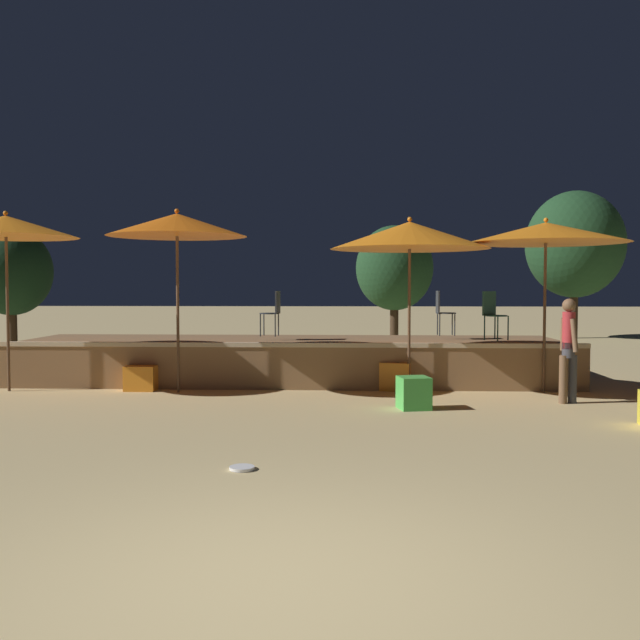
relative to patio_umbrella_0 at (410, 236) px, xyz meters
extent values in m
plane|color=tan|center=(-1.47, -8.00, -2.70)|extent=(120.00, 120.00, 0.00)
cube|color=olive|center=(-2.19, 1.71, -2.32)|extent=(10.64, 3.19, 0.76)
cube|color=#CCB793|center=(-2.19, 0.16, -1.90)|extent=(10.64, 0.12, 0.08)
cylinder|color=brown|center=(0.00, 0.00, -1.47)|extent=(0.05, 0.05, 2.47)
cone|color=orange|center=(0.00, 0.00, 0.00)|extent=(2.74, 2.74, 0.47)
sphere|color=orange|center=(0.00, 0.00, 0.28)|extent=(0.08, 0.08, 0.08)
cylinder|color=brown|center=(-3.98, -0.22, -1.36)|extent=(0.05, 0.05, 2.68)
cone|color=orange|center=(-3.98, -0.22, 0.18)|extent=(2.38, 2.38, 0.39)
sphere|color=orange|center=(-3.98, -0.22, 0.41)|extent=(0.08, 0.08, 0.08)
cylinder|color=brown|center=(-6.98, -0.18, -1.36)|extent=(0.05, 0.05, 2.68)
cone|color=orange|center=(-6.98, -0.18, 0.17)|extent=(2.45, 2.45, 0.37)
sphere|color=orange|center=(-6.98, -0.18, 0.39)|extent=(0.08, 0.08, 0.08)
cylinder|color=brown|center=(2.33, 0.08, -1.42)|extent=(0.05, 0.05, 2.57)
cone|color=orange|center=(2.33, 0.08, 0.05)|extent=(2.79, 2.79, 0.35)
sphere|color=orange|center=(2.33, 0.08, 0.26)|extent=(0.08, 0.08, 0.08)
cube|color=orange|center=(-0.19, 0.25, -2.45)|extent=(0.64, 0.64, 0.50)
cube|color=orange|center=(-4.69, 0.05, -2.48)|extent=(0.54, 0.54, 0.44)
cube|color=#4CC651|center=(-0.07, -1.72, -2.46)|extent=(0.52, 0.52, 0.48)
cylinder|color=#3F3F47|center=(2.46, -1.08, -2.32)|extent=(0.13, 0.13, 0.76)
cylinder|color=brown|center=(2.31, -1.12, -2.32)|extent=(0.13, 0.13, 0.76)
cylinder|color=#3F3F47|center=(2.39, -1.10, -1.87)|extent=(0.19, 0.19, 0.24)
cylinder|color=#B22D33|center=(2.39, -1.10, -1.56)|extent=(0.19, 0.19, 0.58)
cylinder|color=brown|center=(2.35, -0.95, -1.63)|extent=(0.10, 0.11, 0.52)
cylinder|color=brown|center=(2.42, -1.25, -1.63)|extent=(0.12, 0.19, 0.52)
sphere|color=brown|center=(2.39, -1.10, -1.16)|extent=(0.21, 0.21, 0.21)
cylinder|color=#2D3338|center=(1.07, 1.96, -1.64)|extent=(0.02, 0.02, 0.45)
cylinder|color=#2D3338|center=(1.06, 2.26, -1.64)|extent=(0.02, 0.02, 0.45)
cylinder|color=#2D3338|center=(0.77, 1.96, -1.64)|extent=(0.02, 0.02, 0.45)
cylinder|color=#2D3338|center=(0.76, 2.26, -1.64)|extent=(0.02, 0.02, 0.45)
cylinder|color=#2D3338|center=(0.92, 2.11, -1.41)|extent=(0.40, 0.40, 0.02)
cube|color=#2D3338|center=(0.75, 2.11, -1.19)|extent=(0.04, 0.36, 0.45)
cylinder|color=#2D3338|center=(-2.76, 1.96, -1.64)|extent=(0.02, 0.02, 0.45)
cylinder|color=#2D3338|center=(-2.79, 1.66, -1.64)|extent=(0.02, 0.02, 0.45)
cylinder|color=#2D3338|center=(-2.46, 1.92, -1.64)|extent=(0.02, 0.02, 0.45)
cylinder|color=#2D3338|center=(-2.49, 1.63, -1.64)|extent=(0.02, 0.02, 0.45)
cylinder|color=#2D3338|center=(-2.62, 1.79, -1.41)|extent=(0.40, 0.40, 0.02)
cube|color=#2D3338|center=(-2.45, 1.77, -1.19)|extent=(0.07, 0.36, 0.45)
cylinder|color=#1E4C47|center=(1.65, 0.66, -1.64)|extent=(0.02, 0.02, 0.45)
cylinder|color=#1E4C47|center=(1.88, 0.86, -1.64)|extent=(0.02, 0.02, 0.45)
cylinder|color=#1E4C47|center=(1.46, 0.89, -1.64)|extent=(0.02, 0.02, 0.45)
cylinder|color=#1E4C47|center=(1.69, 1.09, -1.64)|extent=(0.02, 0.02, 0.45)
cylinder|color=#1E4C47|center=(1.67, 0.87, -1.41)|extent=(0.40, 0.40, 0.02)
cube|color=#1E4C47|center=(1.56, 1.00, -1.19)|extent=(0.29, 0.26, 0.45)
cylinder|color=white|center=(-2.10, -5.32, -2.68)|extent=(0.25, 0.25, 0.03)
cylinder|color=#3D2B1C|center=(0.45, 11.25, -2.06)|extent=(0.28, 0.28, 1.29)
ellipsoid|color=#1E4223|center=(0.45, 11.25, -0.27)|extent=(2.54, 2.54, 2.79)
cylinder|color=#3D2B1C|center=(-11.56, 9.46, -2.11)|extent=(0.28, 0.28, 1.17)
ellipsoid|color=black|center=(-11.56, 9.46, -0.41)|extent=(2.48, 2.48, 2.73)
cylinder|color=#3D2B1C|center=(6.86, 13.08, -1.82)|extent=(0.28, 0.28, 1.77)
ellipsoid|color=#1E4223|center=(6.86, 13.08, 0.59)|extent=(3.39, 3.39, 3.73)
camera|label=1|loc=(-1.03, -12.32, -0.87)|focal=40.00mm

